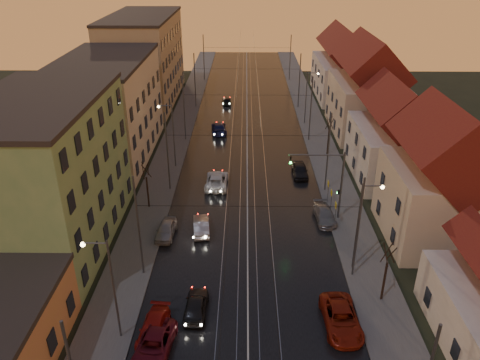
{
  "coord_description": "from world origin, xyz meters",
  "views": [
    {
      "loc": [
        -0.27,
        -22.03,
        24.23
      ],
      "look_at": [
        -0.78,
        21.37,
        2.57
      ],
      "focal_mm": 35.0,
      "sensor_mm": 36.0,
      "label": 1
    }
  ],
  "objects_px": {
    "street_lamp_1": "(362,218)",
    "driving_car_0": "(196,305)",
    "parked_right_2": "(300,170)",
    "parked_right_1": "(325,215)",
    "driving_car_2": "(217,180)",
    "driving_car_3": "(219,128)",
    "street_lamp_0": "(108,281)",
    "driving_car_4": "(227,101)",
    "street_lamp_3": "(308,92)",
    "parked_left_3": "(166,229)",
    "traffic_light_mast": "(332,177)",
    "parked_right_0": "(341,318)",
    "parked_left_1": "(154,345)",
    "street_lamp_2": "(171,130)",
    "driving_car_1": "(201,226)",
    "parked_left_2": "(154,328)"
  },
  "relations": [
    {
      "from": "parked_left_3",
      "to": "parked_right_1",
      "type": "xyz_separation_m",
      "value": [
        15.2,
        2.9,
        -0.04
      ]
    },
    {
      "from": "street_lamp_1",
      "to": "street_lamp_3",
      "type": "bearing_deg",
      "value": 90.0
    },
    {
      "from": "street_lamp_1",
      "to": "parked_right_1",
      "type": "distance_m",
      "value": 8.89
    },
    {
      "from": "street_lamp_0",
      "to": "driving_car_2",
      "type": "bearing_deg",
      "value": 76.13
    },
    {
      "from": "driving_car_0",
      "to": "parked_left_3",
      "type": "xyz_separation_m",
      "value": [
        -3.78,
        10.27,
        -0.02
      ]
    },
    {
      "from": "street_lamp_3",
      "to": "parked_right_1",
      "type": "relative_size",
      "value": 1.83
    },
    {
      "from": "driving_car_3",
      "to": "parked_left_1",
      "type": "distance_m",
      "value": 41.37
    },
    {
      "from": "street_lamp_1",
      "to": "driving_car_3",
      "type": "relative_size",
      "value": 1.57
    },
    {
      "from": "street_lamp_1",
      "to": "street_lamp_2",
      "type": "xyz_separation_m",
      "value": [
        -18.21,
        20.0,
        0.0
      ]
    },
    {
      "from": "street_lamp_2",
      "to": "driving_car_2",
      "type": "distance_m",
      "value": 8.65
    },
    {
      "from": "driving_car_3",
      "to": "street_lamp_1",
      "type": "bearing_deg",
      "value": 106.45
    },
    {
      "from": "street_lamp_3",
      "to": "driving_car_4",
      "type": "distance_m",
      "value": 16.39
    },
    {
      "from": "driving_car_2",
      "to": "parked_left_1",
      "type": "relative_size",
      "value": 1.07
    },
    {
      "from": "street_lamp_1",
      "to": "parked_right_0",
      "type": "bearing_deg",
      "value": -110.34
    },
    {
      "from": "street_lamp_3",
      "to": "street_lamp_1",
      "type": "bearing_deg",
      "value": -90.0
    },
    {
      "from": "street_lamp_2",
      "to": "parked_right_1",
      "type": "bearing_deg",
      "value": -36.46
    },
    {
      "from": "driving_car_2",
      "to": "parked_left_3",
      "type": "height_order",
      "value": "driving_car_2"
    },
    {
      "from": "street_lamp_0",
      "to": "street_lamp_1",
      "type": "xyz_separation_m",
      "value": [
        18.21,
        8.0,
        0.0
      ]
    },
    {
      "from": "parked_left_3",
      "to": "parked_right_2",
      "type": "height_order",
      "value": "parked_right_2"
    },
    {
      "from": "driving_car_1",
      "to": "driving_car_3",
      "type": "xyz_separation_m",
      "value": [
        0.31,
        26.45,
        0.06
      ]
    },
    {
      "from": "traffic_light_mast",
      "to": "parked_left_2",
      "type": "bearing_deg",
      "value": -132.63
    },
    {
      "from": "street_lamp_1",
      "to": "driving_car_0",
      "type": "distance_m",
      "value": 14.67
    },
    {
      "from": "street_lamp_0",
      "to": "parked_right_0",
      "type": "xyz_separation_m",
      "value": [
        15.69,
        1.21,
        -4.16
      ]
    },
    {
      "from": "street_lamp_0",
      "to": "parked_left_2",
      "type": "distance_m",
      "value": 4.98
    },
    {
      "from": "street_lamp_1",
      "to": "parked_left_1",
      "type": "bearing_deg",
      "value": -148.5
    },
    {
      "from": "street_lamp_1",
      "to": "driving_car_4",
      "type": "bearing_deg",
      "value": 105.4
    },
    {
      "from": "traffic_light_mast",
      "to": "parked_right_0",
      "type": "bearing_deg",
      "value": -95.43
    },
    {
      "from": "parked_right_1",
      "to": "parked_left_3",
      "type": "bearing_deg",
      "value": -173.11
    },
    {
      "from": "street_lamp_2",
      "to": "parked_left_1",
      "type": "distance_m",
      "value": 29.83
    },
    {
      "from": "parked_left_1",
      "to": "parked_left_2",
      "type": "relative_size",
      "value": 1.14
    },
    {
      "from": "street_lamp_0",
      "to": "street_lamp_3",
      "type": "xyz_separation_m",
      "value": [
        18.21,
        44.0,
        0.0
      ]
    },
    {
      "from": "parked_left_2",
      "to": "driving_car_2",
      "type": "bearing_deg",
      "value": 87.64
    },
    {
      "from": "street_lamp_2",
      "to": "parked_right_2",
      "type": "distance_m",
      "value": 16.02
    },
    {
      "from": "parked_left_1",
      "to": "parked_left_3",
      "type": "height_order",
      "value": "parked_left_1"
    },
    {
      "from": "driving_car_2",
      "to": "driving_car_3",
      "type": "bearing_deg",
      "value": -86.66
    },
    {
      "from": "parked_right_0",
      "to": "street_lamp_3",
      "type": "bearing_deg",
      "value": 84.62
    },
    {
      "from": "driving_car_3",
      "to": "driving_car_4",
      "type": "distance_m",
      "value": 13.7
    },
    {
      "from": "street_lamp_3",
      "to": "parked_left_2",
      "type": "height_order",
      "value": "street_lamp_3"
    },
    {
      "from": "street_lamp_1",
      "to": "driving_car_2",
      "type": "distance_m",
      "value": 19.96
    },
    {
      "from": "traffic_light_mast",
      "to": "parked_right_0",
      "type": "xyz_separation_m",
      "value": [
        -1.41,
        -14.79,
        -3.87
      ]
    },
    {
      "from": "driving_car_3",
      "to": "driving_car_4",
      "type": "relative_size",
      "value": 1.42
    },
    {
      "from": "parked_left_2",
      "to": "parked_right_2",
      "type": "bearing_deg",
      "value": 68.88
    },
    {
      "from": "driving_car_2",
      "to": "driving_car_3",
      "type": "distance_m",
      "value": 16.97
    },
    {
      "from": "street_lamp_1",
      "to": "parked_right_2",
      "type": "height_order",
      "value": "street_lamp_1"
    },
    {
      "from": "driving_car_2",
      "to": "parked_right_1",
      "type": "distance_m",
      "value": 13.24
    },
    {
      "from": "parked_left_1",
      "to": "parked_right_2",
      "type": "distance_m",
      "value": 29.83
    },
    {
      "from": "driving_car_1",
      "to": "parked_left_3",
      "type": "height_order",
      "value": "driving_car_1"
    },
    {
      "from": "parked_left_2",
      "to": "parked_right_2",
      "type": "relative_size",
      "value": 1.01
    },
    {
      "from": "driving_car_0",
      "to": "parked_right_1",
      "type": "distance_m",
      "value": 17.43
    },
    {
      "from": "driving_car_0",
      "to": "driving_car_3",
      "type": "xyz_separation_m",
      "value": [
        -0.26,
        37.44,
        0.05
      ]
    }
  ]
}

